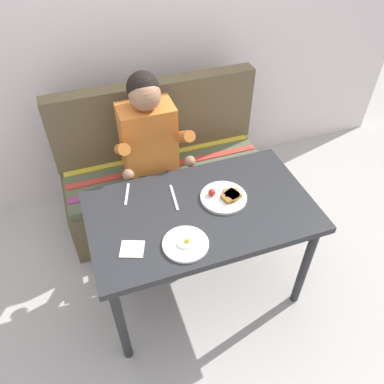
% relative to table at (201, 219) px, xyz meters
% --- Properties ---
extents(ground_plane, '(8.00, 8.00, 0.00)m').
position_rel_table_xyz_m(ground_plane, '(0.00, 0.00, -0.65)').
color(ground_plane, '#B0ADA7').
extents(back_wall, '(4.40, 0.10, 2.60)m').
position_rel_table_xyz_m(back_wall, '(0.00, 1.27, 0.65)').
color(back_wall, silver).
rests_on(back_wall, ground).
extents(table, '(1.20, 0.70, 0.73)m').
position_rel_table_xyz_m(table, '(0.00, 0.00, 0.00)').
color(table, '#26282A').
rests_on(table, ground).
extents(couch, '(1.44, 0.56, 1.00)m').
position_rel_table_xyz_m(couch, '(0.00, 0.76, -0.32)').
color(couch, brown).
rests_on(couch, ground).
extents(person, '(0.45, 0.61, 1.21)m').
position_rel_table_xyz_m(person, '(-0.12, 0.59, 0.09)').
color(person, orange).
rests_on(person, ground).
extents(plate_breakfast, '(0.25, 0.25, 0.05)m').
position_rel_table_xyz_m(plate_breakfast, '(0.15, 0.03, 0.10)').
color(plate_breakfast, white).
rests_on(plate_breakfast, table).
extents(plate_eggs, '(0.23, 0.23, 0.04)m').
position_rel_table_xyz_m(plate_eggs, '(-0.16, -0.20, 0.09)').
color(plate_eggs, white).
rests_on(plate_eggs, table).
extents(napkin, '(0.14, 0.13, 0.01)m').
position_rel_table_xyz_m(napkin, '(-0.41, -0.14, 0.09)').
color(napkin, silver).
rests_on(napkin, table).
extents(fork, '(0.06, 0.17, 0.00)m').
position_rel_table_xyz_m(fork, '(-0.35, 0.24, 0.08)').
color(fork, silver).
rests_on(fork, table).
extents(knife, '(0.03, 0.20, 0.00)m').
position_rel_table_xyz_m(knife, '(-0.11, 0.13, 0.08)').
color(knife, silver).
rests_on(knife, table).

